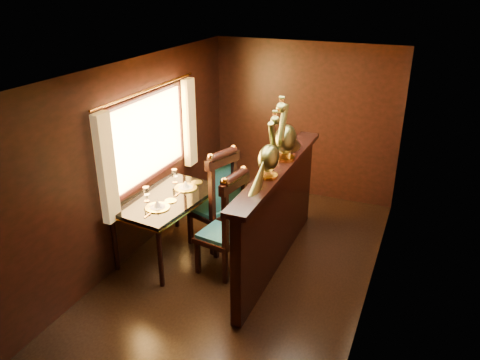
{
  "coord_description": "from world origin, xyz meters",
  "views": [
    {
      "loc": [
        1.89,
        -4.55,
        3.4
      ],
      "look_at": [
        -0.18,
        0.3,
        1.08
      ],
      "focal_mm": 35.0,
      "sensor_mm": 36.0,
      "label": 1
    }
  ],
  "objects_px": {
    "chair_right": "(218,197)",
    "peacock_right": "(286,127)",
    "dining_table": "(167,202)",
    "chair_left": "(229,222)",
    "peacock_left": "(269,147)"
  },
  "relations": [
    {
      "from": "peacock_right",
      "to": "chair_right",
      "type": "bearing_deg",
      "value": -174.04
    },
    {
      "from": "chair_right",
      "to": "dining_table",
      "type": "bearing_deg",
      "value": -124.17
    },
    {
      "from": "dining_table",
      "to": "chair_right",
      "type": "distance_m",
      "value": 0.67
    },
    {
      "from": "peacock_right",
      "to": "chair_left",
      "type": "bearing_deg",
      "value": -127.37
    },
    {
      "from": "dining_table",
      "to": "chair_right",
      "type": "height_order",
      "value": "chair_right"
    },
    {
      "from": "dining_table",
      "to": "chair_right",
      "type": "bearing_deg",
      "value": 44.78
    },
    {
      "from": "dining_table",
      "to": "peacock_right",
      "type": "height_order",
      "value": "peacock_right"
    },
    {
      "from": "peacock_left",
      "to": "chair_left",
      "type": "bearing_deg",
      "value": -176.6
    },
    {
      "from": "chair_left",
      "to": "peacock_right",
      "type": "bearing_deg",
      "value": 60.95
    },
    {
      "from": "dining_table",
      "to": "peacock_right",
      "type": "bearing_deg",
      "value": 26.44
    },
    {
      "from": "chair_right",
      "to": "chair_left",
      "type": "bearing_deg",
      "value": -36.28
    },
    {
      "from": "peacock_right",
      "to": "dining_table",
      "type": "bearing_deg",
      "value": -159.91
    },
    {
      "from": "chair_right",
      "to": "peacock_right",
      "type": "height_order",
      "value": "peacock_right"
    },
    {
      "from": "dining_table",
      "to": "peacock_right",
      "type": "relative_size",
      "value": 1.8
    },
    {
      "from": "chair_right",
      "to": "peacock_right",
      "type": "relative_size",
      "value": 1.73
    }
  ]
}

